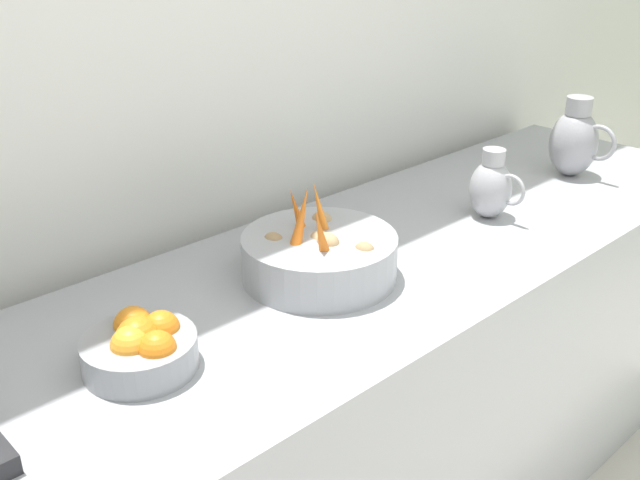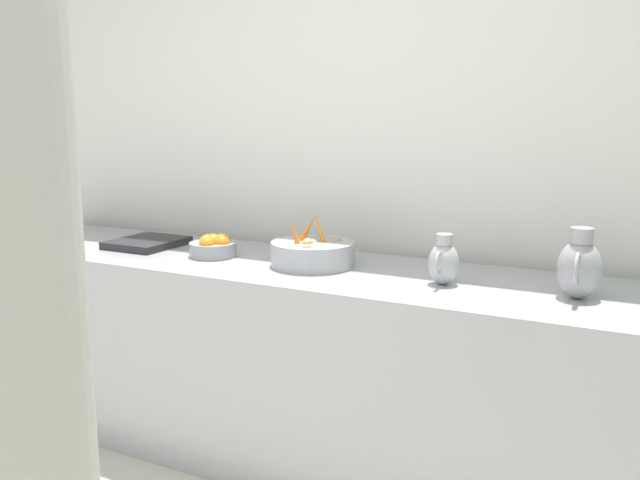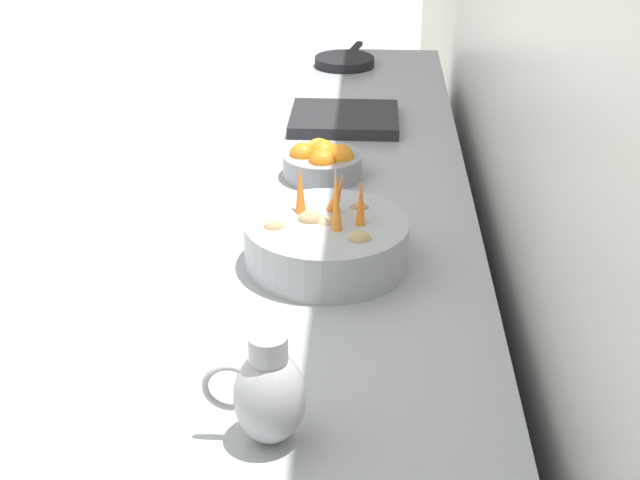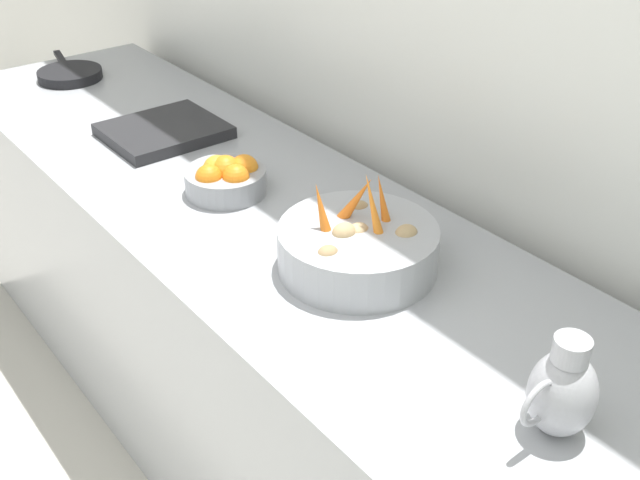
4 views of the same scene
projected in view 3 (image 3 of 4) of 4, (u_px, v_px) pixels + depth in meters
tile_wall_left at (620, 28)px, 1.33m from camera, size 0.10×9.02×3.00m
prep_counter at (326, 380)px, 2.28m from camera, size 0.74×3.36×0.89m
vegetable_colander at (327, 242)px, 1.89m from camera, size 0.36×0.36×0.24m
orange_bowl at (322, 162)px, 2.34m from camera, size 0.22×0.22×0.11m
metal_pitcher_short at (268, 393)px, 1.36m from camera, size 0.17×0.12×0.20m
counter_sink_basin at (344, 119)px, 2.74m from camera, size 0.34×0.30×0.04m
skillet_on_counter at (345, 61)px, 3.34m from camera, size 0.23×0.38×0.03m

